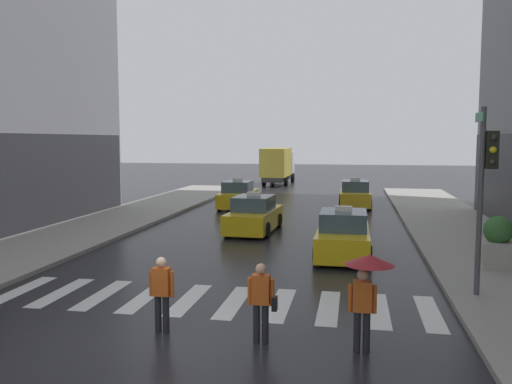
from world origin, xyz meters
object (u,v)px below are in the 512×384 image
(traffic_light_pole, at_px, (485,174))
(taxi_fourth, at_px, (355,195))
(pedestrian_plain_coat, at_px, (162,290))
(taxi_lead, at_px, (343,236))
(pedestrian_with_umbrella, at_px, (367,276))
(taxi_third, at_px, (238,196))
(planter_near_corner, at_px, (498,244))
(box_truck, at_px, (278,165))
(taxi_second, at_px, (254,216))
(pedestrian_with_handbag, at_px, (262,298))

(traffic_light_pole, bearing_deg, taxi_fourth, 99.45)
(traffic_light_pole, bearing_deg, pedestrian_plain_coat, -153.11)
(taxi_lead, height_order, pedestrian_with_umbrella, pedestrian_with_umbrella)
(traffic_light_pole, xyz_separation_m, taxi_third, (-10.21, 17.37, -2.53))
(planter_near_corner, bearing_deg, taxi_third, 129.20)
(taxi_fourth, bearing_deg, pedestrian_with_umbrella, -89.50)
(taxi_fourth, bearing_deg, box_truck, 114.68)
(taxi_second, bearing_deg, pedestrian_with_umbrella, -70.39)
(box_truck, bearing_deg, taxi_lead, -77.47)
(taxi_lead, distance_m, box_truck, 30.39)
(taxi_fourth, xyz_separation_m, pedestrian_with_handbag, (-1.87, -22.99, 0.21))
(taxi_third, distance_m, pedestrian_plain_coat, 21.26)
(taxi_lead, relative_size, pedestrian_with_umbrella, 2.34)
(pedestrian_plain_coat, xyz_separation_m, planter_near_corner, (8.48, 7.04, -0.07))
(taxi_fourth, height_order, pedestrian_with_umbrella, pedestrian_with_umbrella)
(taxi_third, distance_m, taxi_fourth, 7.24)
(taxi_third, height_order, pedestrian_plain_coat, taxi_third)
(taxi_second, distance_m, box_truck, 25.40)
(traffic_light_pole, xyz_separation_m, taxi_fourth, (-3.18, 19.12, -2.53))
(traffic_light_pole, distance_m, pedestrian_plain_coat, 8.46)
(taxi_fourth, bearing_deg, taxi_second, -114.09)
(box_truck, height_order, pedestrian_with_umbrella, box_truck)
(taxi_second, relative_size, pedestrian_with_handbag, 2.80)
(taxi_second, bearing_deg, planter_near_corner, -32.99)
(taxi_lead, height_order, planter_near_corner, taxi_lead)
(pedestrian_with_handbag, distance_m, pedestrian_plain_coat, 2.21)
(taxi_lead, xyz_separation_m, taxi_third, (-6.60, 12.65, 0.00))
(pedestrian_with_umbrella, relative_size, planter_near_corner, 1.21)
(box_truck, bearing_deg, taxi_third, -90.05)
(box_truck, relative_size, planter_near_corner, 4.73)
(pedestrian_with_handbag, bearing_deg, taxi_third, 103.63)
(traffic_light_pole, relative_size, box_truck, 0.63)
(pedestrian_with_umbrella, bearing_deg, pedestrian_with_handbag, 177.02)
(pedestrian_plain_coat, bearing_deg, box_truck, 94.41)
(taxi_lead, xyz_separation_m, pedestrian_plain_coat, (-3.65, -8.40, 0.21))
(pedestrian_with_handbag, height_order, planter_near_corner, planter_near_corner)
(taxi_third, relative_size, pedestrian_plain_coat, 2.77)
(box_truck, height_order, pedestrian_with_handbag, box_truck)
(taxi_lead, height_order, box_truck, box_truck)
(taxi_second, relative_size, planter_near_corner, 2.89)
(traffic_light_pole, relative_size, pedestrian_plain_coat, 2.91)
(taxi_fourth, relative_size, planter_near_corner, 2.86)
(taxi_second, xyz_separation_m, pedestrian_with_handbag, (2.60, -13.00, 0.21))
(traffic_light_pole, distance_m, taxi_third, 20.31)
(taxi_fourth, bearing_deg, pedestrian_with_handbag, -94.65)
(taxi_third, bearing_deg, taxi_second, -72.80)
(pedestrian_with_umbrella, xyz_separation_m, planter_near_corner, (4.20, 7.35, -0.64))
(traffic_light_pole, distance_m, pedestrian_with_handbag, 6.78)
(taxi_second, height_order, taxi_third, same)
(pedestrian_with_umbrella, bearing_deg, pedestrian_plain_coat, 175.91)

